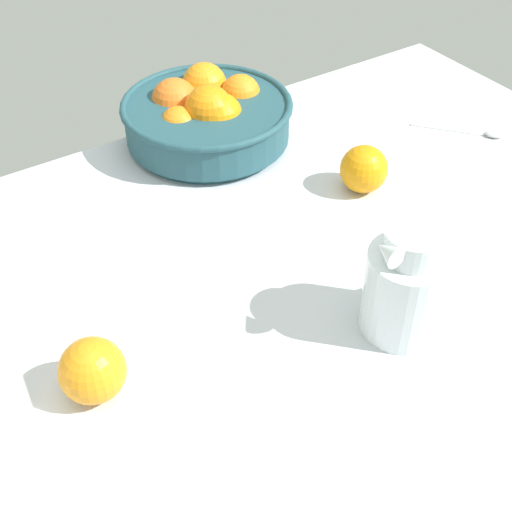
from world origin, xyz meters
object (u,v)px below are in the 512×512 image
loose_orange_3 (364,169)px  spoon (472,131)px  juice_pitcher (406,291)px  fruit_bowl (206,116)px  loose_orange_4 (92,371)px

loose_orange_3 → spoon: 27.46cm
loose_orange_3 → juice_pitcher: bearing=-120.3°
fruit_bowl → spoon: fruit_bowl is taller
juice_pitcher → spoon: size_ratio=1.22×
fruit_bowl → loose_orange_3: 29.15cm
spoon → fruit_bowl: bearing=149.6°
fruit_bowl → juice_pitcher: bearing=-92.1°
loose_orange_3 → spoon: bearing=4.8°
loose_orange_4 → spoon: 80.93cm
spoon → juice_pitcher: bearing=-146.3°
fruit_bowl → loose_orange_4: fruit_bowl is taller
fruit_bowl → juice_pitcher: (-1.90, -51.81, 0.96)cm
loose_orange_3 → loose_orange_4: bearing=-164.3°
fruit_bowl → loose_orange_3: size_ratio=3.85×
fruit_bowl → loose_orange_3: (13.17, -25.98, -1.15)cm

